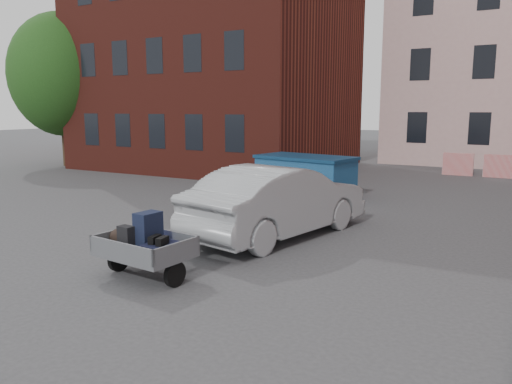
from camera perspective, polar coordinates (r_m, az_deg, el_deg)
The scene contains 8 objects.
ground at distance 10.95m, azimuth -2.18°, elevation -6.30°, with size 120.00×120.00×0.00m, color #38383A.
building_brick at distance 26.64m, azimuth -4.28°, elevation 18.17°, with size 12.00×10.00×14.00m, color #591E16.
far_building at distance 40.15m, azimuth -10.32°, elevation 10.83°, with size 6.00×6.00×8.00m, color maroon.
tree at distance 28.13m, azimuth -21.32°, elevation 13.36°, with size 5.28×5.28×8.30m.
barriers at distance 24.14m, azimuth 26.07°, elevation 2.65°, with size 4.70×0.18×1.00m.
trailer at distance 9.04m, azimuth -12.65°, elevation -5.96°, with size 1.71×1.88×1.20m.
dumpster at distance 17.26m, azimuth 5.63°, elevation 1.87°, with size 3.55×2.26×1.38m.
silver_car at distance 11.74m, azimuth 2.62°, elevation -1.02°, with size 1.78×5.09×1.68m, color #9A9DA1.
Camera 1 is at (5.52, -8.98, 2.99)m, focal length 35.00 mm.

